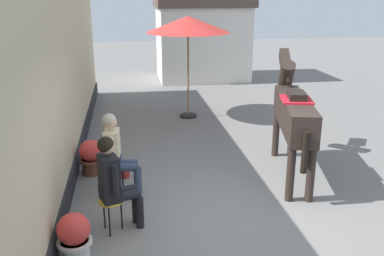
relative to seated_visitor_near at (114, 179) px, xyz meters
The scene contains 10 objects.
ground_plane 3.50m from the seated_visitor_near, 61.28° to the left, with size 40.00×40.00×0.00m, color slate.
pub_facade_wall 1.91m from the seated_visitor_near, 121.21° to the left, with size 0.34×14.00×3.40m.
distant_cottage 10.90m from the seated_visitor_near, 73.72° to the left, with size 3.40×2.60×3.50m.
seated_visitor_near is the anchor object (origin of this frame).
seated_visitor_far 1.05m from the seated_visitor_near, 89.07° to the left, with size 0.61×0.49×1.39m.
saddled_horse_center 3.45m from the seated_visitor_near, 26.16° to the left, with size 0.94×2.95×2.06m.
flower_planter_inner_near 0.92m from the seated_visitor_near, 127.61° to the right, with size 0.43×0.43×0.64m.
flower_planter_farthest 2.13m from the seated_visitor_near, 103.16° to the left, with size 0.43×0.43×0.64m.
cafe_parasol 5.88m from the seated_visitor_near, 71.59° to the left, with size 2.10×2.10×2.58m.
satchel_bag 1.92m from the seated_visitor_near, 88.17° to the left, with size 0.28×0.12×0.20m, color maroon.
Camera 1 is at (-1.41, -5.33, 3.19)m, focal length 40.04 mm.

